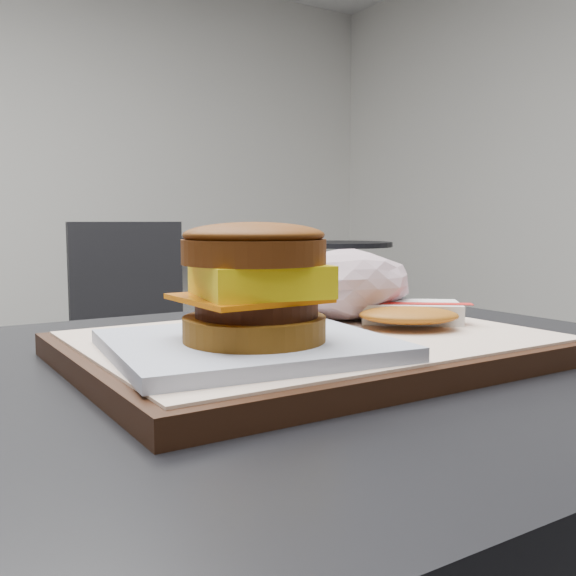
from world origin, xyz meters
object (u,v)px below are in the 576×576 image
Objects in this scene: serving_tray at (312,347)px; breakfast_sandwich at (253,298)px; neighbor_chair at (94,330)px; hash_brown at (410,313)px; crumpled_wrapper at (338,284)px.

breakfast_sandwich is (-0.08, -0.04, 0.05)m from serving_tray.
neighbor_chair is (0.39, 1.80, -0.32)m from breakfast_sandwich.
crumpled_wrapper reaches higher than hash_brown.
hash_brown is 0.15× the size of neighbor_chair.
neighbor_chair is (0.24, 1.70, -0.31)m from crumpled_wrapper.
breakfast_sandwich is at bearing -146.16° from crumpled_wrapper.
crumpled_wrapper is (0.15, 0.10, -0.01)m from breakfast_sandwich.
serving_tray is 2.54× the size of crumpled_wrapper.
breakfast_sandwich is 0.24× the size of neighbor_chair.
breakfast_sandwich is 1.87m from neighbor_chair.
crumpled_wrapper is 0.17× the size of neighbor_chair.
hash_brown is at bearing 10.55° from breakfast_sandwich.
breakfast_sandwich reaches higher than crumpled_wrapper.
breakfast_sandwich is at bearing -169.45° from hash_brown.
crumpled_wrapper is 1.75m from neighbor_chair.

